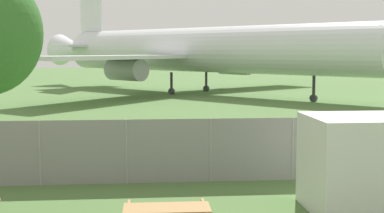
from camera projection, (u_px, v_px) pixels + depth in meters
perimeter_fence at (126, 152)px, 16.01m from camera, size 56.07×0.07×1.95m
airplane at (200, 50)px, 49.11m from camera, size 32.90×34.75×12.19m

